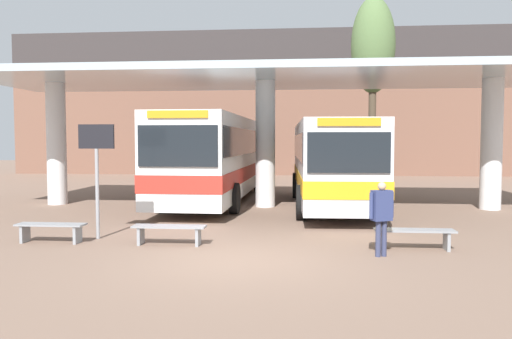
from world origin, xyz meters
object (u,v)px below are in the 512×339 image
at_px(transit_bus_center_bay, 331,160).
at_px(waiting_bench_far_platform, 51,229).
at_px(info_sign_platform, 97,157).
at_px(poplar_tree_behind_left, 373,48).
at_px(waiting_bench_near_pillar, 169,230).
at_px(pedestrian_waiting, 381,211).
at_px(parked_car_street, 204,163).
at_px(transit_bus_left_bay, 218,155).
at_px(waiting_bench_mid_platform, 414,234).

distance_m(transit_bus_center_bay, waiting_bench_far_platform, 10.17).
distance_m(transit_bus_center_bay, info_sign_platform, 9.03).
xyz_separation_m(transit_bus_center_bay, poplar_tree_behind_left, (2.76, 9.26, 5.73)).
relative_size(transit_bus_center_bay, poplar_tree_behind_left, 1.00).
bearing_deg(info_sign_platform, waiting_bench_near_pillar, -16.46).
height_order(waiting_bench_near_pillar, pedestrian_waiting, pedestrian_waiting).
xyz_separation_m(info_sign_platform, parked_car_street, (-1.20, 19.55, -0.99)).
height_order(waiting_bench_near_pillar, info_sign_platform, info_sign_platform).
relative_size(transit_bus_left_bay, info_sign_platform, 4.35).
height_order(info_sign_platform, parked_car_street, info_sign_platform).
xyz_separation_m(transit_bus_left_bay, info_sign_platform, (-1.63, -8.37, 0.17)).
xyz_separation_m(waiting_bench_near_pillar, waiting_bench_far_platform, (-2.90, 0.00, -0.00)).
bearing_deg(pedestrian_waiting, poplar_tree_behind_left, 58.40).
distance_m(waiting_bench_far_platform, info_sign_platform, 2.02).
xyz_separation_m(waiting_bench_far_platform, pedestrian_waiting, (7.67, -0.74, 0.63)).
distance_m(transit_bus_center_bay, pedestrian_waiting, 7.99).
xyz_separation_m(transit_bus_center_bay, waiting_bench_near_pillar, (-4.16, -7.20, -1.40)).
distance_m(waiting_bench_near_pillar, waiting_bench_far_platform, 2.90).
height_order(waiting_bench_far_platform, poplar_tree_behind_left, poplar_tree_behind_left).
bearing_deg(waiting_bench_near_pillar, transit_bus_center_bay, 59.99).
bearing_deg(waiting_bench_mid_platform, info_sign_platform, 175.60).
bearing_deg(pedestrian_waiting, transit_bus_left_bay, 93.41).
bearing_deg(info_sign_platform, poplar_tree_behind_left, 60.72).
height_order(info_sign_platform, poplar_tree_behind_left, poplar_tree_behind_left).
distance_m(poplar_tree_behind_left, parked_car_street, 12.52).
distance_m(info_sign_platform, parked_car_street, 19.61).
bearing_deg(pedestrian_waiting, transit_bus_center_bay, 69.95).
xyz_separation_m(transit_bus_center_bay, waiting_bench_mid_platform, (1.46, -7.20, -1.39)).
distance_m(waiting_bench_far_platform, pedestrian_waiting, 7.73).
xyz_separation_m(transit_bus_left_bay, waiting_bench_far_platform, (-2.54, -8.95, -1.53)).
relative_size(transit_bus_left_bay, parked_car_street, 2.79).
bearing_deg(transit_bus_center_bay, waiting_bench_far_platform, 43.49).
xyz_separation_m(transit_bus_left_bay, parked_car_street, (-2.83, 11.18, -0.83)).
xyz_separation_m(waiting_bench_far_platform, poplar_tree_behind_left, (9.82, 16.45, 7.13)).
height_order(waiting_bench_mid_platform, waiting_bench_far_platform, same).
relative_size(pedestrian_waiting, poplar_tree_behind_left, 0.15).
xyz_separation_m(waiting_bench_near_pillar, pedestrian_waiting, (4.77, -0.74, 0.62)).
bearing_deg(poplar_tree_behind_left, waiting_bench_near_pillar, -112.81).
bearing_deg(transit_bus_center_bay, pedestrian_waiting, 92.34).
height_order(info_sign_platform, pedestrian_waiting, info_sign_platform).
relative_size(waiting_bench_far_platform, info_sign_platform, 0.58).
bearing_deg(waiting_bench_near_pillar, transit_bus_left_bay, 92.27).
bearing_deg(info_sign_platform, transit_bus_left_bay, 79.00).
relative_size(waiting_bench_far_platform, parked_car_street, 0.37).
relative_size(transit_bus_left_bay, waiting_bench_near_pillar, 7.21).
distance_m(waiting_bench_mid_platform, parked_car_street, 21.98).
xyz_separation_m(transit_bus_center_bay, pedestrian_waiting, (0.61, -7.93, -0.77)).
xyz_separation_m(waiting_bench_mid_platform, waiting_bench_far_platform, (-8.52, 0.00, -0.00)).
xyz_separation_m(transit_bus_center_bay, parked_car_street, (-7.34, 12.94, -0.69)).
distance_m(pedestrian_waiting, poplar_tree_behind_left, 18.51).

